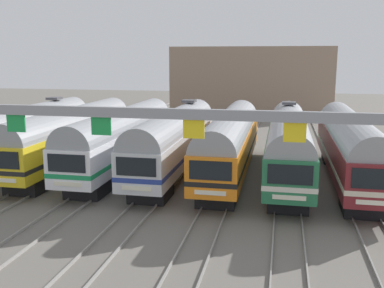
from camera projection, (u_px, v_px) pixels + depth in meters
The scene contains 11 objects.
ground_plane at pixel (175, 173), 33.36m from camera, with size 160.00×160.00×0.00m, color slate.
track_bed at pixel (211, 134), 49.69m from camera, with size 26.19×70.00×0.15m.
commuter_train_stainless at pixel (24, 132), 35.26m from camera, with size 2.88×18.06×5.05m.
commuter_train_yellow at pixel (72, 134), 34.45m from camera, with size 2.88×18.06×4.77m.
commuter_train_white at pixel (122, 136), 33.64m from camera, with size 2.88×18.06×4.77m.
commuter_train_silver at pixel (175, 138), 32.84m from camera, with size 2.88×18.06×5.05m.
commuter_train_orange at pixel (230, 140), 32.03m from camera, with size 2.88×18.06×4.77m.
commuter_train_green at pixel (288, 142), 31.22m from camera, with size 2.88×18.06×5.05m.
commuter_train_maroon at pixel (350, 144), 30.41m from camera, with size 2.88×18.06×4.77m.
catenary_gantry at pixel (101, 130), 19.33m from camera, with size 29.93×0.44×6.97m.
maintenance_building at pixel (252, 80), 68.86m from camera, with size 23.93×10.00×10.10m, color gray.
Camera 1 is at (7.69, -31.41, 8.58)m, focal length 41.48 mm.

